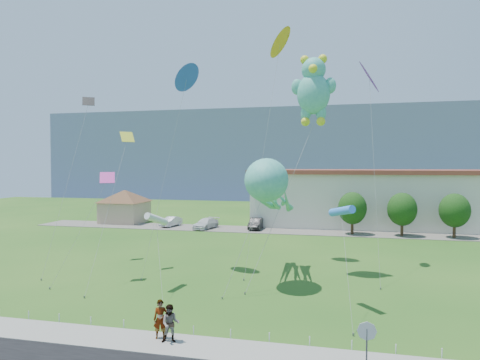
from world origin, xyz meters
name	(u,v)px	position (x,y,z in m)	size (l,w,h in m)	color
ground	(184,325)	(0.00, 0.00, 0.00)	(160.00, 160.00, 0.00)	#215217
sidewalk	(165,344)	(0.00, -2.75, 0.05)	(80.00, 2.50, 0.10)	gray
parking_strip	(276,230)	(0.00, 35.00, 0.03)	(70.00, 6.00, 0.06)	#59544C
hill_ridge	(313,154)	(0.00, 120.00, 12.50)	(160.00, 50.00, 25.00)	slate
pavilion	(125,203)	(-24.00, 38.00, 3.02)	(9.20, 9.20, 5.00)	tan
warehouse	(467,199)	(26.00, 44.00, 4.12)	(61.00, 15.00, 8.20)	beige
stop_sign	(367,337)	(9.50, -4.21, 1.87)	(0.80, 0.07, 2.50)	slate
rope_fence	(176,329)	(0.00, -1.30, 0.25)	(26.05, 0.05, 0.50)	white
tree_near	(352,208)	(10.00, 34.00, 3.39)	(3.60, 3.60, 5.47)	#3F2B19
tree_mid	(402,209)	(16.00, 34.00, 3.39)	(3.60, 3.60, 5.47)	#3F2B19
tree_far	(455,210)	(22.00, 34.00, 3.39)	(3.60, 3.60, 5.47)	#3F2B19
pedestrian_left	(161,319)	(-0.42, -2.27, 1.08)	(0.72, 0.47, 1.96)	gray
pedestrian_right	(171,323)	(0.25, -2.60, 1.04)	(0.91, 0.71, 1.88)	gray
parked_car_silver	(171,222)	(-15.31, 35.38, 0.73)	(1.43, 4.09, 1.35)	#BCBBC3
parked_car_white	(206,223)	(-9.71, 34.35, 0.77)	(1.98, 4.87, 1.41)	silver
parked_car_black	(256,224)	(-2.83, 35.53, 0.82)	(1.60, 4.60, 1.52)	black
octopus_kite	(269,189)	(3.23, 9.48, 7.10)	(4.02, 10.41, 9.39)	teal
teddy_bear_kite	(313,89)	(6.26, 12.90, 15.06)	(6.01, 7.93, 17.75)	teal
small_kite_orange	(279,48)	(2.82, 17.58, 19.76)	(2.57, 8.94, 21.01)	yellow
small_kite_purple	(370,81)	(10.88, 17.23, 16.31)	(1.80, 8.67, 17.40)	purple
small_kite_pink	(102,188)	(-9.35, 7.24, 7.17)	(3.39, 4.05, 8.36)	#D32F9B
small_kite_blue	(186,82)	(-4.28, 11.92, 15.88)	(3.20, 4.86, 16.93)	blue
small_kite_white	(156,220)	(-4.45, 6.24, 4.97)	(2.62, 5.37, 5.44)	silver
small_kite_yellow	(123,153)	(-9.23, 10.30, 9.93)	(1.89, 9.07, 11.74)	yellow
small_kite_black	(83,121)	(-14.56, 12.81, 12.89)	(1.39, 8.46, 15.31)	black
small_kite_cyan	(342,212)	(8.52, 4.81, 6.02)	(0.91, 5.53, 6.49)	#3482ED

